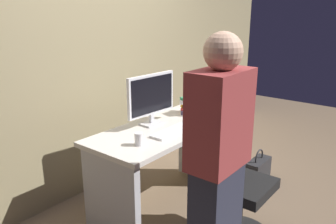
{
  "coord_description": "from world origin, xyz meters",
  "views": [
    {
      "loc": [
        -2.21,
        -1.8,
        1.75
      ],
      "look_at": [
        0.0,
        -0.05,
        0.9
      ],
      "focal_mm": 36.77,
      "sensor_mm": 36.0,
      "label": 1
    }
  ],
  "objects": [
    {
      "name": "keyboard",
      "position": [
        -0.05,
        -0.13,
        0.76
      ],
      "size": [
        0.43,
        0.14,
        0.02
      ],
      "primitive_type": "cube",
      "rotation": [
        0.0,
        0.0,
        0.01
      ],
      "color": "white",
      "rests_on": "desk"
    },
    {
      "name": "ground_plane",
      "position": [
        0.0,
        0.0,
        0.0
      ],
      "size": [
        9.0,
        9.0,
        0.0
      ],
      "primitive_type": "plane",
      "color": "brown"
    },
    {
      "name": "monitor",
      "position": [
        -0.0,
        0.14,
        1.01
      ],
      "size": [
        0.54,
        0.15,
        0.46
      ],
      "color": "silver",
      "rests_on": "desk"
    },
    {
      "name": "mouse",
      "position": [
        0.22,
        -0.12,
        0.77
      ],
      "size": [
        0.06,
        0.1,
        0.03
      ],
      "primitive_type": "ellipsoid",
      "color": "white",
      "rests_on": "desk"
    },
    {
      "name": "wall_back",
      "position": [
        0.0,
        0.82,
        1.5
      ],
      "size": [
        6.4,
        0.1,
        3.0
      ],
      "primitive_type": "cube",
      "color": "#8C7F5B",
      "rests_on": "ground"
    },
    {
      "name": "office_chair",
      "position": [
        -0.02,
        -0.72,
        0.43
      ],
      "size": [
        0.52,
        0.52,
        0.94
      ],
      "color": "black",
      "rests_on": "ground"
    },
    {
      "name": "person_at_desk",
      "position": [
        -0.55,
        -0.87,
        0.84
      ],
      "size": [
        0.4,
        0.24,
        1.64
      ],
      "color": "#262838",
      "rests_on": "ground"
    },
    {
      "name": "cup_near_keyboard",
      "position": [
        -0.43,
        -0.11,
        0.8
      ],
      "size": [
        0.07,
        0.07,
        0.1
      ],
      "primitive_type": "cylinder",
      "color": "silver",
      "rests_on": "desk"
    },
    {
      "name": "book_stack",
      "position": [
        0.49,
        0.05,
        0.84
      ],
      "size": [
        0.2,
        0.19,
        0.17
      ],
      "color": "#594C72",
      "rests_on": "desk"
    },
    {
      "name": "desk",
      "position": [
        0.0,
        0.0,
        0.52
      ],
      "size": [
        1.42,
        0.66,
        0.75
      ],
      "color": "beige",
      "rests_on": "ground"
    },
    {
      "name": "handbag",
      "position": [
        0.92,
        -0.52,
        0.14
      ],
      "size": [
        0.34,
        0.14,
        0.38
      ],
      "color": "#262628",
      "rests_on": "ground"
    },
    {
      "name": "cell_phone",
      "position": [
        0.49,
        -0.17,
        0.76
      ],
      "size": [
        0.09,
        0.15,
        0.01
      ],
      "primitive_type": "cube",
      "rotation": [
        0.0,
        0.0,
        -0.15
      ],
      "color": "black",
      "rests_on": "desk"
    }
  ]
}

